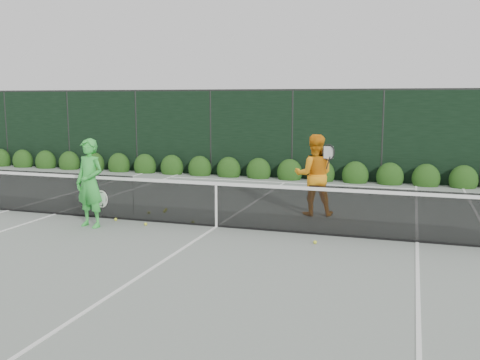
% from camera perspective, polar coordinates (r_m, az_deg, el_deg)
% --- Properties ---
extents(ground, '(80.00, 80.00, 0.00)m').
position_cam_1_polar(ground, '(11.57, -2.53, -5.01)').
color(ground, gray).
rests_on(ground, ground).
extents(tennis_net, '(12.90, 0.10, 1.07)m').
position_cam_1_polar(tennis_net, '(11.46, -2.66, -2.42)').
color(tennis_net, '#10321E').
rests_on(tennis_net, ground).
extents(player_woman, '(0.77, 0.57, 1.90)m').
position_cam_1_polar(player_woman, '(11.85, -15.72, -0.33)').
color(player_woman, green).
rests_on(player_woman, ground).
extents(player_man, '(1.07, 0.92, 1.92)m').
position_cam_1_polar(player_man, '(12.68, 7.93, 0.54)').
color(player_man, orange).
rests_on(player_man, ground).
extents(court_lines, '(11.03, 23.83, 0.01)m').
position_cam_1_polar(court_lines, '(11.57, -2.53, -4.99)').
color(court_lines, white).
rests_on(court_lines, ground).
extents(windscreen_fence, '(32.00, 21.07, 3.06)m').
position_cam_1_polar(windscreen_fence, '(8.84, -8.73, 0.62)').
color(windscreen_fence, black).
rests_on(windscreen_fence, ground).
extents(hedge_row, '(31.66, 0.65, 0.94)m').
position_cam_1_polar(hedge_row, '(18.28, 5.31, 0.78)').
color(hedge_row, '#163B10').
rests_on(hedge_row, ground).
extents(tennis_balls, '(4.70, 1.93, 0.07)m').
position_cam_1_polar(tennis_balls, '(12.20, -6.96, -4.19)').
color(tennis_balls, yellow).
rests_on(tennis_balls, ground).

